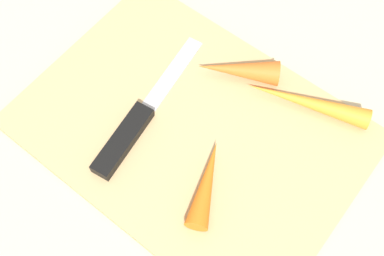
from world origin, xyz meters
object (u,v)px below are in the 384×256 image
at_px(cutting_board, 192,130).
at_px(carrot_longest, 307,102).
at_px(carrot_medium, 207,183).
at_px(carrot_shortest, 238,70).
at_px(knife, 130,131).

xyz_separation_m(cutting_board, carrot_longest, (0.08, 0.10, 0.02)).
relative_size(cutting_board, carrot_medium, 3.87).
relative_size(carrot_shortest, carrot_longest, 0.67).
bearing_deg(carrot_medium, carrot_shortest, -1.74).
height_order(carrot_medium, carrot_longest, carrot_medium).
relative_size(knife, carrot_shortest, 2.21).
distance_m(cutting_board, carrot_longest, 0.13).
bearing_deg(knife, carrot_longest, -50.22).
bearing_deg(carrot_longest, cutting_board, 30.43).
bearing_deg(carrot_shortest, carrot_longest, 157.83).
bearing_deg(cutting_board, carrot_medium, -39.72).
distance_m(cutting_board, carrot_medium, 0.07).
xyz_separation_m(cutting_board, carrot_medium, (0.05, -0.04, 0.02)).
relative_size(knife, carrot_medium, 2.16).
xyz_separation_m(cutting_board, carrot_shortest, (-0.00, 0.08, 0.02)).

